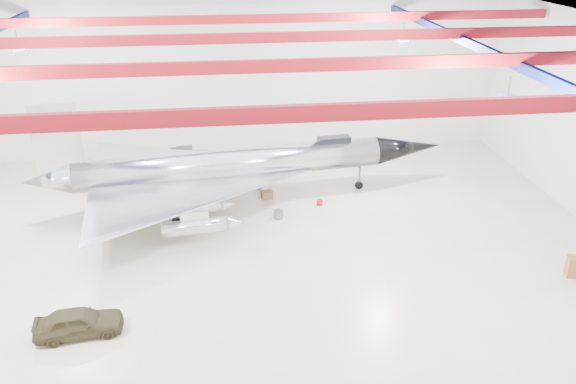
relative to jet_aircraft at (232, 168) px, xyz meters
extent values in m
plane|color=#BDB496|center=(-0.41, -6.62, -2.24)|extent=(40.00, 40.00, 0.00)
plane|color=silver|center=(-0.41, 8.38, 3.26)|extent=(40.00, 0.00, 40.00)
plane|color=#0A0F38|center=(-0.41, -6.62, 8.76)|extent=(40.00, 40.00, 0.00)
cube|color=maroon|center=(-0.41, -15.62, 8.16)|extent=(39.50, 0.25, 0.50)
cube|color=maroon|center=(-0.41, -9.62, 8.16)|extent=(39.50, 0.25, 0.50)
cube|color=maroon|center=(-0.41, -3.62, 8.16)|extent=(39.50, 0.25, 0.50)
cube|color=maroon|center=(-0.41, 2.38, 8.16)|extent=(39.50, 0.25, 0.50)
cube|color=#0C164A|center=(11.59, -6.62, 7.86)|extent=(0.25, 29.50, 0.40)
cube|color=silver|center=(9.59, -12.62, 7.46)|extent=(0.55, 0.55, 0.25)
cube|color=silver|center=(-10.41, -0.62, 7.46)|extent=(0.55, 0.55, 0.25)
cube|color=silver|center=(9.59, -0.62, 7.46)|extent=(0.55, 0.55, 0.25)
cylinder|color=silver|center=(0.05, 0.01, 0.26)|extent=(17.97, 3.84, 1.79)
cone|color=black|center=(11.15, 1.30, 0.26)|extent=(4.65, 2.29, 1.79)
cone|color=silver|center=(-10.17, -1.18, 0.26)|extent=(2.87, 2.09, 1.79)
cube|color=silver|center=(-9.28, -1.08, 2.59)|extent=(2.50, 0.40, 4.02)
cube|color=black|center=(6.27, 0.73, 1.20)|extent=(2.04, 0.94, 0.45)
cylinder|color=silver|center=(-2.05, -5.19, -0.99)|extent=(3.47, 1.19, 0.80)
cylinder|color=silver|center=(-2.31, -2.97, -0.99)|extent=(3.47, 1.19, 0.80)
cylinder|color=silver|center=(-2.93, 2.36, -0.99)|extent=(3.47, 1.19, 0.80)
cylinder|color=silver|center=(-3.18, 4.58, -0.99)|extent=(3.47, 1.19, 0.80)
cylinder|color=#59595B|center=(8.04, 0.93, -1.44)|extent=(0.16, 0.16, 1.61)
cylinder|color=black|center=(8.04, 0.93, -1.99)|extent=(0.52, 0.25, 0.50)
cylinder|color=#59595B|center=(-3.25, -2.63, -1.44)|extent=(0.16, 0.16, 1.61)
cylinder|color=black|center=(-3.25, -2.63, -1.99)|extent=(0.52, 0.25, 0.50)
cylinder|color=#59595B|center=(-3.76, 1.81, -1.44)|extent=(0.16, 0.16, 1.61)
cylinder|color=black|center=(-3.76, 1.81, -1.99)|extent=(0.52, 0.25, 0.50)
imported|color=#36301B|center=(-6.63, -11.50, -1.65)|extent=(3.65, 1.81, 1.20)
cube|color=olive|center=(-5.68, -2.50, -2.04)|extent=(0.67, 0.58, 0.41)
cube|color=#A1101A|center=(0.27, 2.97, -2.08)|extent=(0.53, 0.45, 0.33)
cylinder|color=#59595B|center=(2.52, -2.41, -2.00)|extent=(0.63, 0.63, 0.49)
cube|color=olive|center=(2.09, 0.29, -2.01)|extent=(0.75, 0.64, 0.47)
cylinder|color=#A1101A|center=(5.16, -1.02, -2.08)|extent=(0.42, 0.42, 0.32)
cube|color=olive|center=(-1.01, -3.22, -2.08)|extent=(0.52, 0.44, 0.34)
cylinder|color=#59595B|center=(1.72, 1.63, -2.08)|extent=(0.37, 0.37, 0.33)
camera|label=1|loc=(-0.38, -30.74, 12.95)|focal=35.00mm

